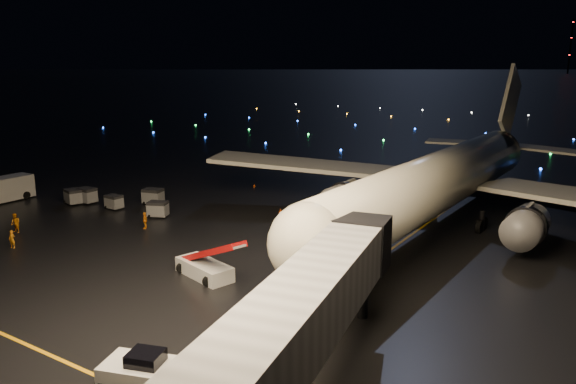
% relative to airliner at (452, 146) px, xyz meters
% --- Properties ---
extents(lane_centre, '(0.25, 80.00, 0.02)m').
position_rel_airliner_xyz_m(lane_centre, '(-1.36, -12.73, -7.63)').
color(lane_centre, orange).
rests_on(lane_centre, ground).
extents(airliner, '(55.66, 53.06, 15.27)m').
position_rel_airliner_xyz_m(airliner, '(0.00, 0.00, 0.00)').
color(airliner, silver).
rests_on(airliner, ground).
extents(pushback_tug, '(4.75, 3.45, 2.03)m').
position_rel_airliner_xyz_m(pushback_tug, '(-3.24, -37.19, -6.62)').
color(pushback_tug, silver).
rests_on(pushback_tug, ground).
extents(belt_loader, '(7.57, 3.86, 3.54)m').
position_rel_airliner_xyz_m(belt_loader, '(-10.70, -24.37, -5.86)').
color(belt_loader, silver).
rests_on(belt_loader, ground).
extents(service_truck, '(2.45, 7.59, 2.79)m').
position_rel_airliner_xyz_m(service_truck, '(-45.14, -19.03, -6.24)').
color(service_truck, silver).
rests_on(service_truck, ground).
extents(crew_a, '(0.67, 0.55, 1.59)m').
position_rel_airliner_xyz_m(crew_a, '(-28.90, -28.30, -6.84)').
color(crew_a, orange).
rests_on(crew_a, ground).
extents(crew_b, '(0.96, 0.78, 1.88)m').
position_rel_airliner_xyz_m(crew_b, '(-32.70, -25.58, -6.70)').
color(crew_b, orange).
rests_on(crew_b, ground).
extents(crew_c, '(0.82, 1.03, 1.63)m').
position_rel_airliner_xyz_m(crew_c, '(-23.56, -18.11, -6.82)').
color(crew_c, orange).
rests_on(crew_c, ground).
extents(safety_cone_0, '(0.44, 0.44, 0.47)m').
position_rel_airliner_xyz_m(safety_cone_0, '(-7.74, -10.17, -7.40)').
color(safety_cone_0, '#FD5A14').
rests_on(safety_cone_0, ground).
extents(safety_cone_1, '(0.48, 0.48, 0.49)m').
position_rel_airliner_xyz_m(safety_cone_1, '(-6.95, -0.99, -7.39)').
color(safety_cone_1, '#FD5A14').
rests_on(safety_cone_1, ground).
extents(safety_cone_2, '(0.45, 0.45, 0.49)m').
position_rel_airliner_xyz_m(safety_cone_2, '(-15.79, -6.37, -7.39)').
color(safety_cone_2, '#FD5A14').
rests_on(safety_cone_2, ground).
extents(safety_cone_3, '(0.52, 0.52, 0.48)m').
position_rel_airliner_xyz_m(safety_cone_3, '(-25.48, 2.23, -7.40)').
color(safety_cone_3, '#FD5A14').
rests_on(safety_cone_3, ground).
extents(radio_mast, '(1.80, 1.80, 64.00)m').
position_rel_airliner_xyz_m(radio_mast, '(-73.36, 712.27, 24.36)').
color(radio_mast, black).
rests_on(radio_mast, ground).
extents(taxiway_lights, '(164.00, 92.00, 0.36)m').
position_rel_airliner_xyz_m(taxiway_lights, '(-13.36, 78.27, -7.46)').
color(taxiway_lights, black).
rests_on(taxiway_lights, ground).
extents(baggage_cart_0, '(2.40, 1.95, 1.78)m').
position_rel_airliner_xyz_m(baggage_cart_0, '(-29.73, -11.07, -6.74)').
color(baggage_cart_0, slate).
rests_on(baggage_cart_0, ground).
extents(baggage_cart_1, '(2.32, 2.01, 1.65)m').
position_rel_airliner_xyz_m(baggage_cart_1, '(-25.46, -14.55, -6.81)').
color(baggage_cart_1, slate).
rests_on(baggage_cart_1, ground).
extents(baggage_cart_2, '(1.85, 1.34, 1.52)m').
position_rel_airliner_xyz_m(baggage_cart_2, '(-31.85, -14.76, -6.87)').
color(baggage_cart_2, slate).
rests_on(baggage_cart_2, ground).
extents(baggage_cart_3, '(2.34, 1.95, 1.71)m').
position_rel_airliner_xyz_m(baggage_cart_3, '(-37.37, -15.82, -6.78)').
color(baggage_cart_3, slate).
rests_on(baggage_cart_3, ground).
extents(baggage_cart_4, '(2.11, 1.52, 1.74)m').
position_rel_airliner_xyz_m(baggage_cart_4, '(-36.44, -14.67, -6.76)').
color(baggage_cart_4, slate).
rests_on(baggage_cart_4, ground).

